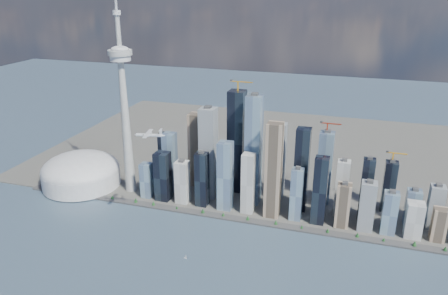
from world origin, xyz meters
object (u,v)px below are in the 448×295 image
(needle_tower, at_px, (124,103))
(sailboat_west, at_px, (186,257))
(dome_stadium, at_px, (81,172))
(airplane, at_px, (149,135))

(needle_tower, xyz_separation_m, sailboat_west, (246.47, -233.75, -232.56))
(dome_stadium, height_order, airplane, airplane)
(needle_tower, relative_size, sailboat_west, 53.87)
(airplane, bearing_deg, sailboat_west, -45.52)
(airplane, bearing_deg, needle_tower, 119.61)
(needle_tower, relative_size, dome_stadium, 2.75)
(dome_stadium, relative_size, airplane, 3.27)
(needle_tower, bearing_deg, dome_stadium, -175.91)
(airplane, distance_m, sailboat_west, 249.87)
(needle_tower, bearing_deg, sailboat_west, -43.48)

